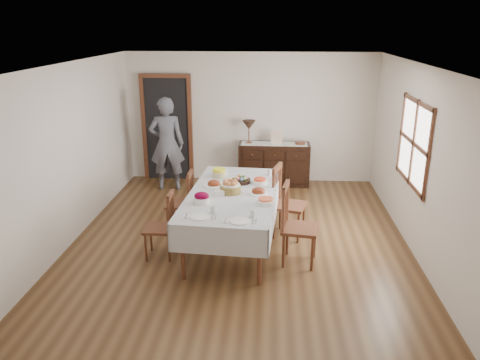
# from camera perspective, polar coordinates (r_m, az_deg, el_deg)

# --- Properties ---
(ground) EXTENTS (6.00, 6.00, 0.00)m
(ground) POSITION_cam_1_polar(r_m,az_deg,el_deg) (7.10, -0.06, -7.55)
(ground) COLOR brown
(room_shell) EXTENTS (5.02, 6.02, 2.65)m
(room_shell) POSITION_cam_1_polar(r_m,az_deg,el_deg) (6.96, -1.01, 6.27)
(room_shell) COLOR silver
(room_shell) RESTS_ON ground
(dining_table) EXTENTS (1.40, 2.51, 0.84)m
(dining_table) POSITION_cam_1_polar(r_m,az_deg,el_deg) (6.70, -0.86, -2.30)
(dining_table) COLOR #BABBBF
(dining_table) RESTS_ON ground
(chair_left_near) EXTENTS (0.41, 0.41, 0.96)m
(chair_left_near) POSITION_cam_1_polar(r_m,az_deg,el_deg) (6.57, -9.44, -5.39)
(chair_left_near) COLOR brown
(chair_left_near) RESTS_ON ground
(chair_left_far) EXTENTS (0.40, 0.40, 0.97)m
(chair_left_far) POSITION_cam_1_polar(r_m,az_deg,el_deg) (7.37, -7.03, -2.53)
(chair_left_far) COLOR brown
(chair_left_far) RESTS_ON ground
(chair_right_near) EXTENTS (0.54, 0.54, 1.13)m
(chair_right_near) POSITION_cam_1_polar(r_m,az_deg,el_deg) (6.35, 6.83, -5.31)
(chair_right_near) COLOR brown
(chair_right_near) RESTS_ON ground
(chair_right_far) EXTENTS (0.57, 0.57, 1.11)m
(chair_right_far) POSITION_cam_1_polar(r_m,az_deg,el_deg) (7.13, 5.62, -2.58)
(chair_right_far) COLOR brown
(chair_right_far) RESTS_ON ground
(sideboard) EXTENTS (1.41, 0.52, 0.85)m
(sideboard) POSITION_cam_1_polar(r_m,az_deg,el_deg) (9.47, 4.16, 1.97)
(sideboard) COLOR black
(sideboard) RESTS_ON ground
(person) EXTENTS (0.66, 0.47, 1.94)m
(person) POSITION_cam_1_polar(r_m,az_deg,el_deg) (9.14, -8.92, 4.74)
(person) COLOR #595A66
(person) RESTS_ON ground
(bread_basket) EXTENTS (0.30, 0.30, 0.19)m
(bread_basket) POSITION_cam_1_polar(r_m,az_deg,el_deg) (6.63, -1.19, -0.89)
(bread_basket) COLOR olive
(bread_basket) RESTS_ON dining_table
(egg_basket) EXTENTS (0.29, 0.29, 0.11)m
(egg_basket) POSITION_cam_1_polar(r_m,az_deg,el_deg) (7.06, 0.14, -0.02)
(egg_basket) COLOR black
(egg_basket) RESTS_ON dining_table
(ham_platter_a) EXTENTS (0.32, 0.32, 0.11)m
(ham_platter_a) POSITION_cam_1_polar(r_m,az_deg,el_deg) (6.94, -3.20, -0.49)
(ham_platter_a) COLOR white
(ham_platter_a) RESTS_ON dining_table
(ham_platter_b) EXTENTS (0.27, 0.27, 0.11)m
(ham_platter_b) POSITION_cam_1_polar(r_m,az_deg,el_deg) (6.61, 2.25, -1.42)
(ham_platter_b) COLOR white
(ham_platter_b) RESTS_ON dining_table
(beet_bowl) EXTENTS (0.23, 0.23, 0.15)m
(beet_bowl) POSITION_cam_1_polar(r_m,az_deg,el_deg) (6.30, -4.70, -2.20)
(beet_bowl) COLOR white
(beet_bowl) RESTS_ON dining_table
(carrot_bowl) EXTENTS (0.23, 0.23, 0.09)m
(carrot_bowl) POSITION_cam_1_polar(r_m,az_deg,el_deg) (7.02, 2.43, -0.16)
(carrot_bowl) COLOR white
(carrot_bowl) RESTS_ON dining_table
(pineapple_bowl) EXTENTS (0.22, 0.22, 0.13)m
(pineapple_bowl) POSITION_cam_1_polar(r_m,az_deg,el_deg) (7.34, -2.56, 0.88)
(pineapple_bowl) COLOR beige
(pineapple_bowl) RESTS_ON dining_table
(casserole_dish) EXTENTS (0.26, 0.26, 0.08)m
(casserole_dish) POSITION_cam_1_polar(r_m,az_deg,el_deg) (6.26, 3.13, -2.58)
(casserole_dish) COLOR white
(casserole_dish) RESTS_ON dining_table
(butter_dish) EXTENTS (0.15, 0.10, 0.07)m
(butter_dish) POSITION_cam_1_polar(r_m,az_deg,el_deg) (6.55, -2.49, -1.61)
(butter_dish) COLOR white
(butter_dish) RESTS_ON dining_table
(setting_left) EXTENTS (0.43, 0.31, 0.10)m
(setting_left) POSITION_cam_1_polar(r_m,az_deg,el_deg) (5.89, -4.44, -4.16)
(setting_left) COLOR white
(setting_left) RESTS_ON dining_table
(setting_right) EXTENTS (0.43, 0.31, 0.10)m
(setting_right) POSITION_cam_1_polar(r_m,az_deg,el_deg) (5.75, 0.44, -4.68)
(setting_right) COLOR white
(setting_right) RESTS_ON dining_table
(glass_far_a) EXTENTS (0.07, 0.07, 0.10)m
(glass_far_a) POSITION_cam_1_polar(r_m,az_deg,el_deg) (7.37, -1.74, 0.88)
(glass_far_a) COLOR silver
(glass_far_a) RESTS_ON dining_table
(glass_far_b) EXTENTS (0.07, 0.07, 0.10)m
(glass_far_b) POSITION_cam_1_polar(r_m,az_deg,el_deg) (7.41, 3.62, 0.93)
(glass_far_b) COLOR silver
(glass_far_b) RESTS_ON dining_table
(runner) EXTENTS (1.30, 0.35, 0.01)m
(runner) POSITION_cam_1_polar(r_m,az_deg,el_deg) (9.33, 4.17, 4.44)
(runner) COLOR white
(runner) RESTS_ON sideboard
(table_lamp) EXTENTS (0.26, 0.26, 0.46)m
(table_lamp) POSITION_cam_1_polar(r_m,az_deg,el_deg) (9.28, 1.09, 6.64)
(table_lamp) COLOR brown
(table_lamp) RESTS_ON sideboard
(picture_frame) EXTENTS (0.22, 0.08, 0.28)m
(picture_frame) POSITION_cam_1_polar(r_m,az_deg,el_deg) (9.28, 4.48, 5.22)
(picture_frame) COLOR beige
(picture_frame) RESTS_ON sideboard
(deco_bowl) EXTENTS (0.20, 0.20, 0.06)m
(deco_bowl) POSITION_cam_1_polar(r_m,az_deg,el_deg) (9.33, 7.35, 4.50)
(deco_bowl) COLOR brown
(deco_bowl) RESTS_ON sideboard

